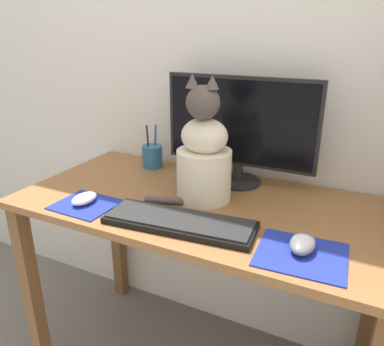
{
  "coord_description": "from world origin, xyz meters",
  "views": [
    {
      "loc": [
        0.47,
        -1.01,
        1.27
      ],
      "look_at": [
        0.01,
        -0.08,
        0.87
      ],
      "focal_mm": 35.0,
      "sensor_mm": 36.0,
      "label": 1
    }
  ],
  "objects_px": {
    "pen_cup": "(152,156)",
    "computer_mouse_left": "(84,199)",
    "keyboard": "(180,222)",
    "cat": "(203,156)",
    "monitor": "(240,127)",
    "computer_mouse_right": "(303,244)"
  },
  "relations": [
    {
      "from": "cat",
      "to": "keyboard",
      "type": "bearing_deg",
      "value": -85.11
    },
    {
      "from": "monitor",
      "to": "computer_mouse_right",
      "type": "xyz_separation_m",
      "value": [
        0.3,
        -0.36,
        -0.19
      ]
    },
    {
      "from": "computer_mouse_left",
      "to": "computer_mouse_right",
      "type": "distance_m",
      "value": 0.68
    },
    {
      "from": "computer_mouse_left",
      "to": "cat",
      "type": "height_order",
      "value": "cat"
    },
    {
      "from": "pen_cup",
      "to": "computer_mouse_right",
      "type": "bearing_deg",
      "value": -28.53
    },
    {
      "from": "cat",
      "to": "pen_cup",
      "type": "distance_m",
      "value": 0.38
    },
    {
      "from": "keyboard",
      "to": "pen_cup",
      "type": "height_order",
      "value": "pen_cup"
    },
    {
      "from": "computer_mouse_left",
      "to": "pen_cup",
      "type": "height_order",
      "value": "pen_cup"
    },
    {
      "from": "computer_mouse_left",
      "to": "computer_mouse_right",
      "type": "bearing_deg",
      "value": 2.52
    },
    {
      "from": "computer_mouse_left",
      "to": "pen_cup",
      "type": "distance_m",
      "value": 0.4
    },
    {
      "from": "monitor",
      "to": "computer_mouse_left",
      "type": "height_order",
      "value": "monitor"
    },
    {
      "from": "keyboard",
      "to": "computer_mouse_left",
      "type": "bearing_deg",
      "value": 176.33
    },
    {
      "from": "monitor",
      "to": "keyboard",
      "type": "relative_size",
      "value": 1.22
    },
    {
      "from": "monitor",
      "to": "pen_cup",
      "type": "xyz_separation_m",
      "value": [
        -0.37,
        0.0,
        -0.16
      ]
    },
    {
      "from": "keyboard",
      "to": "monitor",
      "type": "bearing_deg",
      "value": 78.89
    },
    {
      "from": "cat",
      "to": "computer_mouse_left",
      "type": "bearing_deg",
      "value": -148.18
    },
    {
      "from": "monitor",
      "to": "keyboard",
      "type": "xyz_separation_m",
      "value": [
        -0.04,
        -0.38,
        -0.2
      ]
    },
    {
      "from": "keyboard",
      "to": "pen_cup",
      "type": "relative_size",
      "value": 2.54
    },
    {
      "from": "monitor",
      "to": "cat",
      "type": "relative_size",
      "value": 1.35
    },
    {
      "from": "keyboard",
      "to": "cat",
      "type": "bearing_deg",
      "value": 90.23
    },
    {
      "from": "pen_cup",
      "to": "computer_mouse_left",
      "type": "bearing_deg",
      "value": -91.62
    },
    {
      "from": "monitor",
      "to": "pen_cup",
      "type": "relative_size",
      "value": 3.09
    }
  ]
}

